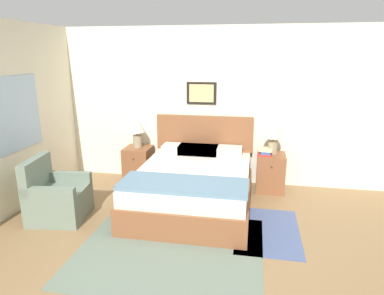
# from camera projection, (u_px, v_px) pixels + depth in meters

# --- Properties ---
(ground_plane) EXTENTS (16.00, 16.00, 0.00)m
(ground_plane) POSITION_uv_depth(u_px,v_px,m) (170.00, 268.00, 3.56)
(ground_plane) COLOR olive
(wall_back) EXTENTS (7.30, 0.09, 2.60)m
(wall_back) POSITION_uv_depth(u_px,v_px,m) (208.00, 106.00, 5.76)
(wall_back) COLOR beige
(wall_back) RESTS_ON ground_plane
(wall_left) EXTENTS (0.08, 5.05, 2.60)m
(wall_left) POSITION_uv_depth(u_px,v_px,m) (23.00, 116.00, 4.89)
(wall_left) COLOR beige
(wall_left) RESTS_ON ground_plane
(area_rug_main) EXTENTS (2.08, 1.81, 0.01)m
(area_rug_main) POSITION_uv_depth(u_px,v_px,m) (170.00, 249.00, 3.90)
(area_rug_main) COLOR slate
(area_rug_main) RESTS_ON ground_plane
(area_rug_bedside) EXTENTS (0.79, 1.24, 0.01)m
(area_rug_bedside) POSITION_uv_depth(u_px,v_px,m) (268.00, 230.00, 4.31)
(area_rug_bedside) COLOR #47567F
(area_rug_bedside) RESTS_ON ground_plane
(bed) EXTENTS (1.63, 2.12, 1.16)m
(bed) POSITION_uv_depth(u_px,v_px,m) (194.00, 185.00, 4.97)
(bed) COLOR brown
(bed) RESTS_ON ground_plane
(armchair) EXTENTS (0.77, 0.77, 0.84)m
(armchair) POSITION_uv_depth(u_px,v_px,m) (56.00, 198.00, 4.59)
(armchair) COLOR slate
(armchair) RESTS_ON ground_plane
(nightstand_near_window) EXTENTS (0.44, 0.49, 0.61)m
(nightstand_near_window) POSITION_uv_depth(u_px,v_px,m) (138.00, 164.00, 5.93)
(nightstand_near_window) COLOR brown
(nightstand_near_window) RESTS_ON ground_plane
(nightstand_by_door) EXTENTS (0.44, 0.49, 0.61)m
(nightstand_by_door) POSITION_uv_depth(u_px,v_px,m) (270.00, 172.00, 5.53)
(nightstand_by_door) COLOR brown
(nightstand_by_door) RESTS_ON ground_plane
(table_lamp_near_window) EXTENTS (0.28, 0.28, 0.53)m
(table_lamp_near_window) POSITION_uv_depth(u_px,v_px,m) (137.00, 128.00, 5.78)
(table_lamp_near_window) COLOR gray
(table_lamp_near_window) RESTS_ON nightstand_near_window
(table_lamp_by_door) EXTENTS (0.28, 0.28, 0.53)m
(table_lamp_by_door) POSITION_uv_depth(u_px,v_px,m) (273.00, 133.00, 5.38)
(table_lamp_by_door) COLOR gray
(table_lamp_by_door) RESTS_ON nightstand_by_door
(book_thick_bottom) EXTENTS (0.26, 0.31, 0.03)m
(book_thick_bottom) POSITION_uv_depth(u_px,v_px,m) (265.00, 154.00, 5.42)
(book_thick_bottom) COLOR #B7332D
(book_thick_bottom) RESTS_ON nightstand_by_door
(book_hardcover_middle) EXTENTS (0.15, 0.25, 0.04)m
(book_hardcover_middle) POSITION_uv_depth(u_px,v_px,m) (265.00, 152.00, 5.41)
(book_hardcover_middle) COLOR #335693
(book_hardcover_middle) RESTS_ON book_thick_bottom
(book_novel_upper) EXTENTS (0.23, 0.23, 0.04)m
(book_novel_upper) POSITION_uv_depth(u_px,v_px,m) (266.00, 149.00, 5.40)
(book_novel_upper) COLOR beige
(book_novel_upper) RESTS_ON book_hardcover_middle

